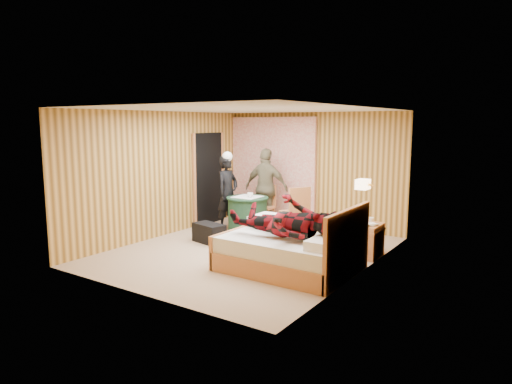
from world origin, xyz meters
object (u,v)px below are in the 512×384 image
Objects in this scene: duffel_bag at (209,233)px; bed at (292,250)px; man_at_table at (266,188)px; chair_near at (297,209)px; round_table at (248,215)px; man_on_bed at (286,211)px; wall_lamp at (363,184)px; chair_far at (265,203)px; nightstand at (367,240)px; woman_standing at (228,193)px.

bed is at bearing -1.18° from duffel_bag.
bed is at bearing 124.42° from man_at_table.
chair_near is at bearing 146.45° from man_at_table.
round_table is 2.68m from man_on_bed.
wall_lamp reaches higher than bed.
chair_near is 0.59× the size of man_on_bed.
duffel_bag is at bearing -103.02° from chair_far.
round_table is 0.50× the size of man_at_table.
man_at_table reaches higher than round_table.
bed is (-0.80, -0.87, -0.99)m from wall_lamp.
nightstand is 2.95m from duffel_bag.
round_table is 0.93× the size of chair_far.
chair_near reaches higher than duffel_bag.
chair_far is 1.19m from chair_near.
woman_standing is at bearing -132.31° from chair_far.
nightstand is (-0.04, 0.42, -1.01)m from wall_lamp.
bed is 2.13× the size of chair_far.
chair_near is at bearing 153.23° from wall_lamp.
bed reaches higher than nightstand.
nightstand reaches higher than duffel_bag.
chair_far reaches higher than nightstand.
nightstand is 2.68m from round_table.
man_on_bed reaches higher than nightstand.
round_table is at bearing 166.19° from wall_lamp.
round_table is 1.35× the size of duffel_bag.
duffel_bag is (-0.18, -1.03, -0.20)m from round_table.
bed reaches higher than chair_near.
chair_far is 0.90× the size of chair_near.
woman_standing is at bearing 168.55° from wall_lamp.
man_on_bed is at bearing -124.36° from woman_standing.
round_table is 0.54× the size of woman_standing.
round_table is 1.09m from chair_near.
duffel_bag is 1.23m from woman_standing.
woman_standing reaches higher than chair_near.
man_on_bed is at bearing -42.38° from round_table.
man_at_table is (-2.71, 1.39, -0.44)m from wall_lamp.
duffel_bag is 0.40× the size of woman_standing.
duffel_bag is (-2.09, 0.51, -0.12)m from bed.
chair_far is 3.16m from man_on_bed.
nightstand is at bearing 95.90° from wall_lamp.
bed is at bearing -56.54° from chair_far.
nightstand is 1.69m from chair_near.
woman_standing is 0.90m from man_at_table.
round_table is at bearing -49.54° from chair_near.
bed is 1.93m from chair_near.
wall_lamp is 0.28× the size of chair_far.
bed reaches higher than chair_far.
woman_standing is (-0.49, -0.70, 0.26)m from chair_far.
bed is 1.12× the size of man_on_bed.
chair_far is (-0.01, 0.68, 0.15)m from round_table.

